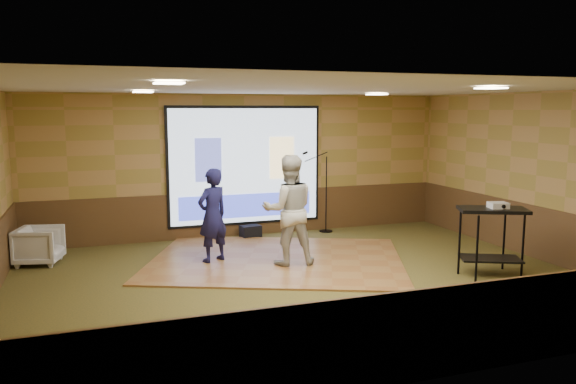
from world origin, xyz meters
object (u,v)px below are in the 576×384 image
object	(u,v)px
player_right	(289,210)
banquet_chair	(39,246)
mic_stand	(324,210)
player_left	(213,215)
av_table	(492,227)
projector	(498,205)
dance_floor	(277,259)
projector_screen	(246,167)
duffel_bag	(251,231)

from	to	relation	value
player_right	banquet_chair	world-z (taller)	player_right
mic_stand	banquet_chair	bearing A→B (deg)	-169.13
player_left	av_table	xyz separation A→B (m)	(4.10, -2.23, -0.05)
projector	banquet_chair	bearing A→B (deg)	169.38
dance_floor	player_left	world-z (taller)	player_left
projector_screen	player_left	distance (m)	2.32
player_left	av_table	bearing A→B (deg)	125.14
player_right	projector	bearing A→B (deg)	159.66
projector_screen	player_right	size ratio (longest dim) A/B	1.76
projector	av_table	bearing A→B (deg)	167.35
player_left	mic_stand	world-z (taller)	mic_stand
mic_stand	duffel_bag	size ratio (longest dim) A/B	4.36
duffel_bag	dance_floor	bearing A→B (deg)	-91.39
mic_stand	duffel_bag	xyz separation A→B (m)	(-1.67, -0.01, -0.36)
mic_stand	banquet_chair	world-z (taller)	mic_stand
av_table	mic_stand	distance (m)	4.14
dance_floor	projector_screen	bearing A→B (deg)	89.49
mic_stand	banquet_chair	distance (m)	5.76
player_left	projector	distance (m)	4.76
dance_floor	duffel_bag	bearing A→B (deg)	88.61
projector_screen	banquet_chair	size ratio (longest dim) A/B	4.58
player_left	mic_stand	distance (m)	3.31
projector_screen	av_table	size ratio (longest dim) A/B	2.99
banquet_chair	duffel_bag	world-z (taller)	banquet_chair
mic_stand	banquet_chair	size ratio (longest dim) A/B	2.48
dance_floor	av_table	world-z (taller)	av_table
projector_screen	dance_floor	bearing A→B (deg)	-90.51
player_right	av_table	xyz separation A→B (m)	(2.91, -1.62, -0.17)
dance_floor	mic_stand	distance (m)	2.62
mic_stand	projector	bearing A→B (deg)	-68.10
player_right	mic_stand	world-z (taller)	player_right
projector	duffel_bag	distance (m)	5.08
dance_floor	av_table	size ratio (longest dim) A/B	3.97
av_table	projector	xyz separation A→B (m)	(0.07, -0.03, 0.35)
projector_screen	projector	bearing A→B (deg)	-54.03
player_right	projector_screen	bearing A→B (deg)	-79.57
duffel_bag	projector	bearing A→B (deg)	-52.61
dance_floor	mic_stand	world-z (taller)	mic_stand
player_right	banquet_chair	size ratio (longest dim) A/B	2.61
projector	mic_stand	bearing A→B (deg)	122.50
projector_screen	duffel_bag	distance (m)	1.37
projector_screen	banquet_chair	distance (m)	4.28
projector_screen	banquet_chair	bearing A→B (deg)	-165.75
dance_floor	player_right	distance (m)	1.04
player_left	duffel_bag	distance (m)	2.17
projector_screen	projector	distance (m)	5.20
projector_screen	projector	xyz separation A→B (m)	(3.05, -4.20, -0.32)
mic_stand	projector_screen	bearing A→B (deg)	175.10
projector_screen	player_right	bearing A→B (deg)	-88.35
player_left	banquet_chair	bearing A→B (deg)	-44.10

